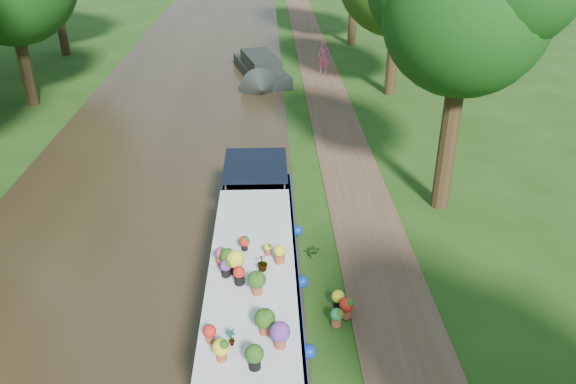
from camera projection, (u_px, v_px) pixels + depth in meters
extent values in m
plane|color=#1D4010|center=(335.00, 259.00, 15.92)|extent=(100.00, 100.00, 0.00)
cube|color=#2E2314|center=(122.00, 263.00, 15.72)|extent=(10.00, 100.00, 0.02)
cube|color=brown|center=(377.00, 258.00, 15.95)|extent=(2.20, 100.00, 0.03)
cube|color=white|center=(254.00, 294.00, 13.88)|extent=(2.20, 12.00, 0.75)
cube|color=#103198|center=(254.00, 284.00, 13.74)|extent=(2.24, 12.04, 0.12)
cube|color=white|center=(253.00, 285.00, 12.76)|extent=(1.80, 7.00, 1.05)
cube|color=white|center=(252.00, 265.00, 12.50)|extent=(1.90, 7.10, 0.06)
cube|color=black|center=(293.00, 281.00, 12.75)|extent=(0.03, 6.40, 0.38)
cube|color=black|center=(212.00, 283.00, 12.69)|extent=(0.03, 6.40, 0.38)
cube|color=black|center=(255.00, 165.00, 16.98)|extent=(1.90, 2.40, 0.10)
imported|color=#214A13|center=(231.00, 337.00, 10.14)|extent=(0.22, 0.21, 0.34)
imported|color=#214A13|center=(262.00, 262.00, 12.17)|extent=(0.31, 0.31, 0.40)
cylinder|color=#302110|center=(448.00, 142.00, 17.63)|extent=(0.56, 0.56, 4.55)
sphere|color=#0E380E|center=(466.00, 12.00, 15.79)|extent=(4.80, 4.80, 4.80)
cylinder|color=#302110|center=(392.00, 57.00, 28.43)|extent=(0.56, 0.56, 3.85)
cylinder|color=#302110|center=(353.00, 14.00, 38.06)|extent=(0.56, 0.56, 4.20)
cylinder|color=#302110|center=(25.00, 66.00, 26.97)|extent=(0.56, 0.56, 3.85)
cylinder|color=#302110|center=(60.00, 20.00, 35.65)|extent=(0.56, 0.56, 4.38)
cube|color=black|center=(261.00, 71.00, 32.05)|extent=(3.42, 6.48, 0.62)
cube|color=black|center=(261.00, 61.00, 31.29)|extent=(2.39, 3.88, 0.72)
imported|color=#C04F6D|center=(324.00, 57.00, 32.30)|extent=(0.75, 0.59, 1.83)
imported|color=#2C5C1B|center=(314.00, 251.00, 15.90)|extent=(0.42, 0.37, 0.42)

